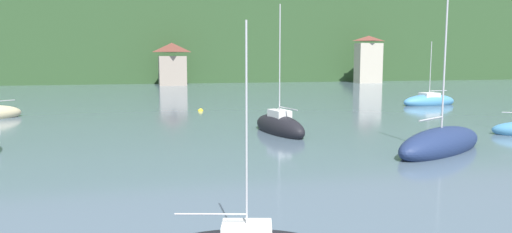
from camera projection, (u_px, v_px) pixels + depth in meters
wooded_hillside at (74, 42)px, 123.19m from camera, size 352.00×61.79×42.41m
shore_building_west at (172, 65)px, 90.18m from camera, size 5.25×5.72×7.97m
shore_building_westcentral at (368, 60)px, 97.99m from camera, size 5.25×3.20×9.64m
sailboat_far_2 at (279, 126)px, 32.78m from camera, size 2.91×6.68×9.19m
sailboat_mid_7 at (441, 144)px, 26.20m from camera, size 8.18×6.07×9.85m
sailboat_far_10 at (429, 101)px, 52.31m from camera, size 6.64×2.66×7.34m
mooring_buoy_far at (201, 111)px, 46.33m from camera, size 0.52×0.52×0.52m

